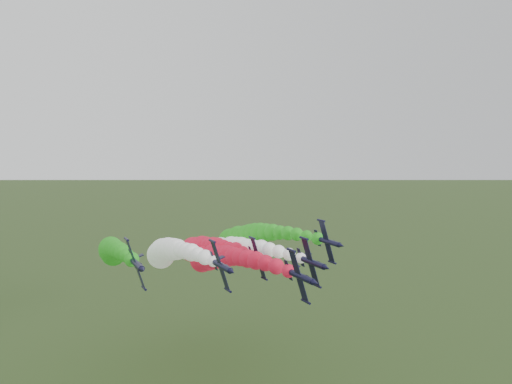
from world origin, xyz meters
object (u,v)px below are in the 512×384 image
jet_lead (213,258)px  jet_inner_left (166,252)px  jet_inner_right (223,250)px  jet_trail (198,248)px  jet_outer_right (243,237)px  jet_outer_left (112,251)px

jet_lead → jet_inner_left: jet_inner_left is taller
jet_inner_right → jet_trail: jet_inner_right is taller
jet_lead → jet_outer_right: size_ratio=0.99×
jet_outer_right → jet_lead: bearing=-134.4°
jet_outer_left → jet_outer_right: jet_outer_right is taller
jet_lead → jet_outer_left: 28.13m
jet_trail → jet_inner_left: bearing=-138.7°
jet_outer_left → jet_outer_right: bearing=-0.5°
jet_inner_right → jet_lead: bearing=-126.0°
jet_inner_left → jet_outer_right: 25.87m
jet_inner_right → jet_trail: bearing=99.1°
jet_lead → jet_inner_left: bearing=130.7°
jet_lead → jet_trail: bearing=80.4°
jet_inner_left → jet_outer_left: (-13.23, 5.27, 0.56)m
jet_outer_right → jet_outer_left: bearing=179.5°
jet_outer_left → jet_lead: bearing=-35.8°
jet_inner_right → jet_inner_left: bearing=170.6°
jet_inner_right → jet_outer_left: bearing=164.8°
jet_lead → jet_outer_right: bearing=45.6°
jet_lead → jet_inner_right: bearing=54.0°
jet_outer_left → jet_trail: 27.66m
jet_inner_left → jet_inner_right: 16.01m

